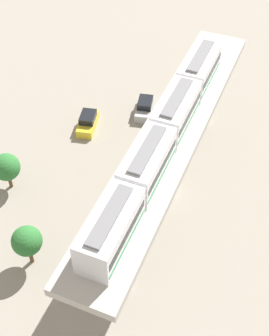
% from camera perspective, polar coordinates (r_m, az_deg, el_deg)
% --- Properties ---
extents(ground_plane, '(120.00, 120.00, 0.00)m').
position_cam_1_polar(ground_plane, '(48.39, 3.80, -3.00)').
color(ground_plane, gray).
extents(viaduct, '(5.20, 35.80, 8.16)m').
position_cam_1_polar(viaduct, '(43.82, 4.20, 2.45)').
color(viaduct, '#B7B2AA').
rests_on(viaduct, ground).
extents(train, '(2.64, 27.45, 3.24)m').
position_cam_1_polar(train, '(39.89, 3.33, 3.81)').
color(train, white).
rests_on(train, viaduct).
extents(parked_car_yellow, '(2.71, 4.50, 1.76)m').
position_cam_1_polar(parked_car_yellow, '(55.28, -5.59, 5.51)').
color(parked_car_yellow, yellow).
rests_on(parked_car_yellow, ground).
extents(parked_car_silver, '(2.68, 4.49, 1.76)m').
position_cam_1_polar(parked_car_silver, '(57.07, 1.24, 7.26)').
color(parked_car_silver, '#B2B5BA').
rests_on(parked_car_silver, ground).
extents(tree_near_viaduct, '(2.77, 2.77, 4.21)m').
position_cam_1_polar(tree_near_viaduct, '(48.50, -15.08, 0.08)').
color(tree_near_viaduct, brown).
rests_on(tree_near_viaduct, ground).
extents(tree_mid_lot, '(2.67, 2.67, 4.43)m').
position_cam_1_polar(tree_mid_lot, '(41.88, -12.75, -8.53)').
color(tree_mid_lot, brown).
rests_on(tree_mid_lot, ground).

